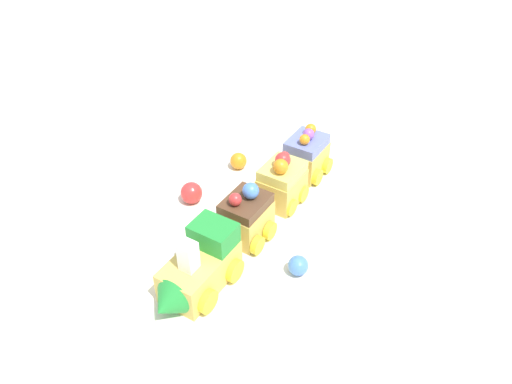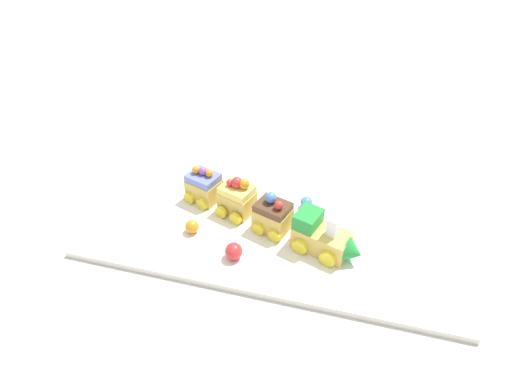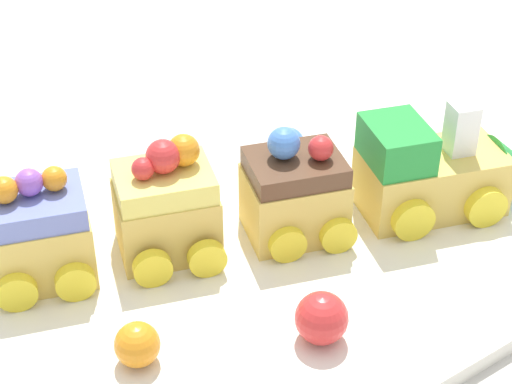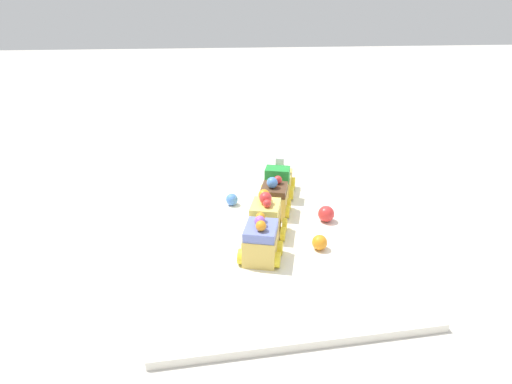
% 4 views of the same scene
% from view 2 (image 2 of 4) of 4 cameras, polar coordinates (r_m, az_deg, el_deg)
% --- Properties ---
extents(ground_plane, '(10.00, 10.00, 0.00)m').
position_cam_2_polar(ground_plane, '(0.80, 2.83, -4.27)').
color(ground_plane, beige).
extents(display_board, '(0.69, 0.38, 0.01)m').
position_cam_2_polar(display_board, '(0.79, 2.84, -3.95)').
color(display_board, white).
rests_on(display_board, ground_plane).
extents(cake_train_locomotive, '(0.13, 0.09, 0.08)m').
position_cam_2_polar(cake_train_locomotive, '(0.72, 9.83, -6.57)').
color(cake_train_locomotive, '#E0BC56').
rests_on(cake_train_locomotive, display_board).
extents(cake_car_chocolate, '(0.08, 0.08, 0.08)m').
position_cam_2_polar(cake_car_chocolate, '(0.75, 2.69, -3.51)').
color(cake_car_chocolate, '#E0BC56').
rests_on(cake_car_chocolate, display_board).
extents(cake_car_lemon, '(0.08, 0.08, 0.08)m').
position_cam_2_polar(cake_car_lemon, '(0.78, -2.76, -1.08)').
color(cake_car_lemon, '#E0BC56').
rests_on(cake_car_lemon, display_board).
extents(cake_car_blueberry, '(0.08, 0.08, 0.08)m').
position_cam_2_polar(cake_car_blueberry, '(0.82, -7.43, 0.77)').
color(cake_car_blueberry, '#E0BC56').
rests_on(cake_car_blueberry, display_board).
extents(gumball_red, '(0.03, 0.03, 0.03)m').
position_cam_2_polar(gumball_red, '(0.70, -3.20, -8.44)').
color(gumball_red, red).
rests_on(gumball_red, display_board).
extents(gumball_blue, '(0.02, 0.02, 0.02)m').
position_cam_2_polar(gumball_blue, '(0.81, 7.21, -1.50)').
color(gumball_blue, '#4C84E0').
rests_on(gumball_blue, display_board).
extents(gumball_orange, '(0.03, 0.03, 0.03)m').
position_cam_2_polar(gumball_orange, '(0.76, -9.14, -4.90)').
color(gumball_orange, orange).
rests_on(gumball_orange, display_board).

